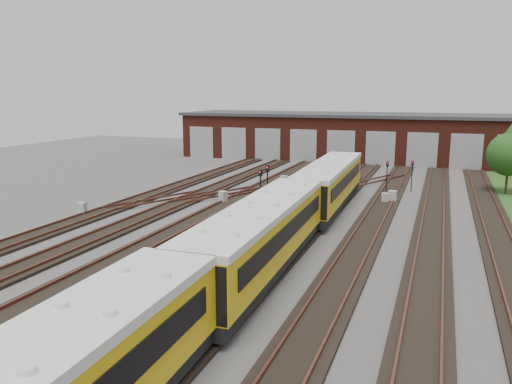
% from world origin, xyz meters
% --- Properties ---
extents(ground, '(120.00, 120.00, 0.00)m').
position_xyz_m(ground, '(0.00, 0.00, 0.00)').
color(ground, '#474442').
rests_on(ground, ground).
extents(track_network, '(30.40, 70.00, 0.33)m').
position_xyz_m(track_network, '(-0.17, 0.59, 0.11)').
color(track_network, black).
rests_on(track_network, ground).
extents(maintenance_shed, '(51.00, 12.50, 6.35)m').
position_xyz_m(maintenance_shed, '(-0.01, 39.97, 3.20)').
color(maintenance_shed, '#561F15').
rests_on(maintenance_shed, ground).
extents(metro_train, '(3.35, 48.13, 3.32)m').
position_xyz_m(metro_train, '(2.00, -7.16, 2.03)').
color(metro_train, black).
rests_on(metro_train, ground).
extents(signal_mast_0, '(0.30, 0.28, 3.68)m').
position_xyz_m(signal_mast_0, '(-2.25, 5.89, 2.34)').
color(signal_mast_0, black).
rests_on(signal_mast_0, ground).
extents(signal_mast_1, '(0.30, 0.28, 3.31)m').
position_xyz_m(signal_mast_1, '(-2.79, 5.81, 2.12)').
color(signal_mast_1, black).
rests_on(signal_mast_1, ground).
extents(signal_mast_2, '(0.25, 0.23, 2.95)m').
position_xyz_m(signal_mast_2, '(5.67, 16.67, 1.89)').
color(signal_mast_2, black).
rests_on(signal_mast_2, ground).
extents(signal_mast_3, '(0.22, 0.21, 2.94)m').
position_xyz_m(signal_mast_3, '(7.80, 18.11, 1.87)').
color(signal_mast_3, black).
rests_on(signal_mast_3, ground).
extents(relay_cabinet_0, '(0.67, 0.59, 1.01)m').
position_xyz_m(relay_cabinet_0, '(-15.00, -0.22, 0.51)').
color(relay_cabinet_0, '#B3B5B8').
rests_on(relay_cabinet_0, ground).
extents(relay_cabinet_1, '(0.84, 0.77, 1.13)m').
position_xyz_m(relay_cabinet_1, '(-4.09, 16.25, 0.56)').
color(relay_cabinet_1, '#B3B5B8').
rests_on(relay_cabinet_1, ground).
extents(relay_cabinet_2, '(0.77, 0.72, 1.04)m').
position_xyz_m(relay_cabinet_2, '(-6.72, 7.41, 0.52)').
color(relay_cabinet_2, '#B3B5B8').
rests_on(relay_cabinet_2, ground).
extents(relay_cabinet_3, '(0.68, 0.59, 1.04)m').
position_xyz_m(relay_cabinet_3, '(6.62, 12.62, 0.52)').
color(relay_cabinet_3, '#B3B5B8').
rests_on(relay_cabinet_3, ground).
extents(relay_cabinet_4, '(0.59, 0.51, 0.90)m').
position_xyz_m(relay_cabinet_4, '(6.04, 12.11, 0.45)').
color(relay_cabinet_4, '#B3B5B8').
rests_on(relay_cabinet_4, ground).
extents(tree_0, '(3.90, 3.90, 6.47)m').
position_xyz_m(tree_0, '(16.00, 20.02, 4.16)').
color(tree_0, '#372C19').
rests_on(tree_0, ground).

